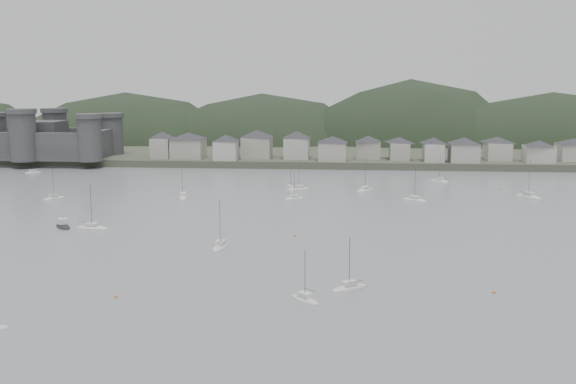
# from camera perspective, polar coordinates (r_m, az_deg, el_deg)

# --- Properties ---
(ground) EXTENTS (900.00, 900.00, 0.00)m
(ground) POSITION_cam_1_polar(r_m,az_deg,el_deg) (118.53, -3.23, -8.75)
(ground) COLOR slate
(ground) RESTS_ON ground
(far_shore_land) EXTENTS (900.00, 250.00, 3.00)m
(far_shore_land) POSITION_cam_1_polar(r_m,az_deg,el_deg) (408.34, 2.72, 4.36)
(far_shore_land) COLOR #383D2D
(far_shore_land) RESTS_ON ground
(forested_ridge) EXTENTS (851.55, 103.94, 102.57)m
(forested_ridge) POSITION_cam_1_polar(r_m,az_deg,el_deg) (384.08, 3.27, 2.13)
(forested_ridge) COLOR black
(forested_ridge) RESTS_ON ground
(castle) EXTENTS (66.00, 43.00, 20.00)m
(castle) POSITION_cam_1_polar(r_m,az_deg,el_deg) (322.70, -20.05, 4.18)
(castle) COLOR #363639
(castle) RESTS_ON far_shore_land
(waterfront_town) EXTENTS (451.48, 28.46, 12.92)m
(waterfront_town) POSITION_cam_1_polar(r_m,az_deg,el_deg) (298.12, 11.62, 3.73)
(waterfront_town) COLOR #9B998E
(waterfront_town) RESTS_ON far_shore_land
(moored_fleet) EXTENTS (246.04, 177.45, 13.55)m
(moored_fleet) POSITION_cam_1_polar(r_m,az_deg,el_deg) (183.28, -5.64, -2.23)
(moored_fleet) COLOR silver
(moored_fleet) RESTS_ON ground
(motor_launch_far) EXTENTS (7.11, 8.03, 3.90)m
(motor_launch_far) POSITION_cam_1_polar(r_m,az_deg,el_deg) (181.72, -18.33, -2.73)
(motor_launch_far) COLOR black
(motor_launch_far) RESTS_ON ground
(mooring_buoys) EXTENTS (155.16, 136.26, 0.70)m
(mooring_buoys) POSITION_cam_1_polar(r_m,az_deg,el_deg) (175.17, 5.11, -2.77)
(mooring_buoys) COLOR #C77742
(mooring_buoys) RESTS_ON ground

